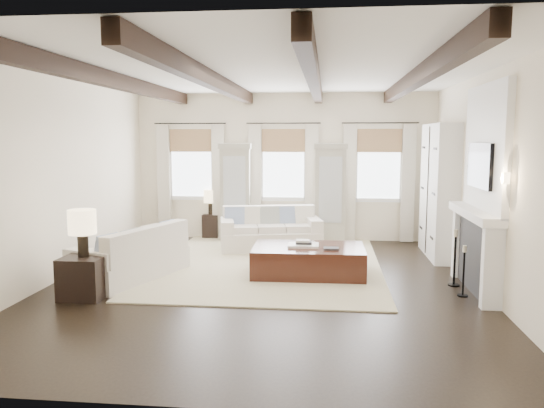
# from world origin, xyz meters

# --- Properties ---
(ground) EXTENTS (7.50, 7.50, 0.00)m
(ground) POSITION_xyz_m (0.00, 0.00, 0.00)
(ground) COLOR black
(ground) RESTS_ON ground
(room_shell) EXTENTS (6.54, 7.54, 3.22)m
(room_shell) POSITION_xyz_m (0.75, 0.90, 1.89)
(room_shell) COLOR white
(room_shell) RESTS_ON ground
(area_rug) EXTENTS (3.91, 4.91, 0.02)m
(area_rug) POSITION_xyz_m (-0.07, 1.33, 0.01)
(area_rug) COLOR beige
(area_rug) RESTS_ON ground
(sofa_back) EXTENTS (2.14, 1.31, 0.85)m
(sofa_back) POSITION_xyz_m (-0.18, 2.66, 0.35)
(sofa_back) COLOR silver
(sofa_back) RESTS_ON ground
(sofa_left) EXTENTS (1.51, 2.17, 0.85)m
(sofa_left) POSITION_xyz_m (-2.10, 0.17, 0.34)
(sofa_left) COLOR silver
(sofa_left) RESTS_ON ground
(ottoman) EXTENTS (1.82, 1.16, 0.47)m
(ottoman) POSITION_xyz_m (0.67, 0.68, 0.24)
(ottoman) COLOR black
(ottoman) RESTS_ON ground
(tray) EXTENTS (0.51, 0.39, 0.04)m
(tray) POSITION_xyz_m (0.58, 0.68, 0.49)
(tray) COLOR white
(tray) RESTS_ON ottoman
(book_lower) EXTENTS (0.26, 0.20, 0.04)m
(book_lower) POSITION_xyz_m (0.59, 0.72, 0.53)
(book_lower) COLOR #262628
(book_lower) RESTS_ON tray
(book_upper) EXTENTS (0.22, 0.17, 0.03)m
(book_upper) POSITION_xyz_m (0.57, 0.68, 0.57)
(book_upper) COLOR beige
(book_upper) RESTS_ON book_lower
(book_loose) EXTENTS (0.24, 0.18, 0.03)m
(book_loose) POSITION_xyz_m (1.03, 0.49, 0.49)
(book_loose) COLOR #262628
(book_loose) RESTS_ON ottoman
(side_table_front) EXTENTS (0.59, 0.59, 0.59)m
(side_table_front) POSITION_xyz_m (-2.43, -0.89, 0.29)
(side_table_front) COLOR black
(side_table_front) RESTS_ON ground
(lamp_front) EXTENTS (0.39, 0.39, 0.66)m
(lamp_front) POSITION_xyz_m (-2.43, -0.89, 1.04)
(lamp_front) COLOR black
(lamp_front) RESTS_ON side_table_front
(side_table_back) EXTENTS (0.36, 0.36, 0.53)m
(side_table_back) POSITION_xyz_m (-1.63, 3.72, 0.27)
(side_table_back) COLOR black
(side_table_back) RESTS_ON ground
(lamp_back) EXTENTS (0.32, 0.32, 0.55)m
(lamp_back) POSITION_xyz_m (-1.63, 3.72, 0.91)
(lamp_back) COLOR black
(lamp_back) RESTS_ON side_table_back
(candlestick_near) EXTENTS (0.15, 0.15, 0.73)m
(candlestick_near) POSITION_xyz_m (2.90, -0.27, 0.30)
(candlestick_near) COLOR black
(candlestick_near) RESTS_ON ground
(candlestick_far) EXTENTS (0.18, 0.18, 0.87)m
(candlestick_far) POSITION_xyz_m (2.90, 0.27, 0.36)
(candlestick_far) COLOR black
(candlestick_far) RESTS_ON ground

